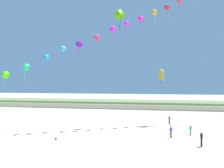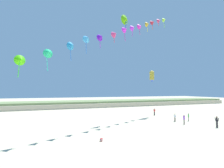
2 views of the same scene
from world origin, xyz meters
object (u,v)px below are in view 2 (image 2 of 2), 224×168
at_px(person_near_right, 184,119).
at_px(large_kite_low_lead, 126,19).
at_px(person_far_right, 217,121).
at_px(person_far_left, 189,116).
at_px(person_near_left, 154,111).
at_px(person_mid_center, 175,117).
at_px(beach_ball, 101,140).
at_px(large_kite_mid_trail, 152,76).

distance_m(person_near_right, large_kite_low_lead, 21.55).
relative_size(person_near_right, person_far_right, 0.94).
height_order(person_far_left, large_kite_low_lead, large_kite_low_lead).
distance_m(person_near_left, large_kite_low_lead, 21.29).
relative_size(person_far_left, person_far_right, 0.86).
height_order(person_mid_center, beach_ball, person_mid_center).
bearing_deg(person_near_right, person_near_left, 84.99).
bearing_deg(person_mid_center, person_near_left, 85.10).
xyz_separation_m(large_kite_mid_trail, beach_ball, (-14.81, -11.87, -8.92)).
distance_m(large_kite_mid_trail, beach_ball, 20.97).
bearing_deg(large_kite_low_lead, person_far_left, -21.00).
xyz_separation_m(person_near_left, large_kite_mid_trail, (-1.61, -1.53, 8.16)).
height_order(large_kite_low_lead, large_kite_mid_trail, large_kite_low_lead).
bearing_deg(person_far_right, large_kite_low_lead, 139.48).
height_order(person_far_left, large_kite_mid_trail, large_kite_mid_trail).
relative_size(person_near_right, person_far_left, 1.10).
xyz_separation_m(person_near_right, person_far_left, (3.03, 1.97, -0.08)).
bearing_deg(person_near_left, person_far_right, -79.96).
height_order(person_near_right, large_kite_mid_trail, large_kite_mid_trail).
bearing_deg(person_near_right, person_far_left, 33.11).
distance_m(person_near_right, beach_ball, 16.00).
relative_size(person_near_right, person_mid_center, 1.07).
bearing_deg(person_far_left, person_near_right, -146.89).
distance_m(person_far_left, beach_ball, 19.43).
bearing_deg(person_near_left, large_kite_low_lead, -158.19).
bearing_deg(person_far_right, person_mid_center, 117.04).
relative_size(person_near_left, person_far_right, 0.93).
relative_size(person_near_left, large_kite_low_lead, 0.44).
bearing_deg(beach_ball, large_kite_mid_trail, 38.71).
bearing_deg(person_far_left, beach_ball, -163.27).
relative_size(person_mid_center, large_kite_low_lead, 0.42).
xyz_separation_m(person_mid_center, large_kite_mid_trail, (-0.98, 5.83, 8.21)).
bearing_deg(person_near_left, person_mid_center, -94.90).
height_order(person_mid_center, person_far_left, person_mid_center).
relative_size(person_far_right, beach_ball, 4.85).
bearing_deg(person_near_left, beach_ball, -140.79).
xyz_separation_m(person_far_right, large_kite_mid_trail, (-3.94, 11.63, 8.08)).
bearing_deg(beach_ball, large_kite_low_lead, 52.60).
relative_size(person_mid_center, person_far_right, 0.88).
height_order(person_near_left, person_far_left, person_near_left).
distance_m(person_far_left, large_kite_low_lead, 22.46).
height_order(person_far_left, beach_ball, person_far_left).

